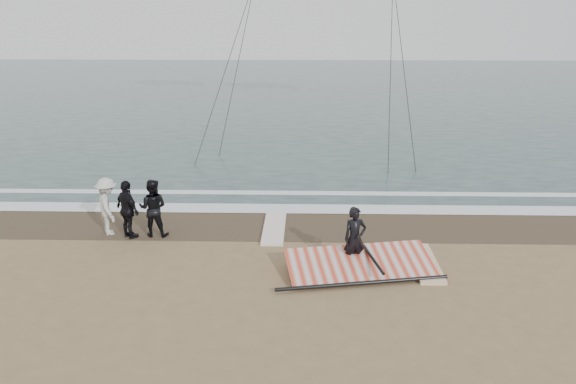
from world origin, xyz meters
name	(u,v)px	position (x,y,z in m)	size (l,w,h in m)	color
ground	(326,294)	(0.00, 0.00, 0.00)	(120.00, 120.00, 0.00)	#8C704C
sea	(309,92)	(0.00, 33.00, 0.01)	(120.00, 54.00, 0.02)	#233838
wet_sand	(320,225)	(0.00, 4.50, 0.01)	(120.00, 2.80, 0.01)	#4C3D2B
foam_near	(319,209)	(0.00, 5.90, 0.03)	(120.00, 0.90, 0.01)	white
foam_far	(318,193)	(0.00, 7.60, 0.03)	(120.00, 0.45, 0.01)	white
man_main	(355,238)	(0.80, 1.48, 0.85)	(0.62, 0.41, 1.69)	black
board_white	(424,263)	(2.73, 1.68, 0.05)	(0.67, 2.39, 0.10)	white
board_cream	(274,229)	(-1.45, 4.02, 0.05)	(0.66, 2.48, 0.10)	white
trio_cluster	(127,208)	(-5.83, 3.52, 0.89)	(2.41, 1.48, 1.80)	black
sail_rig	(357,264)	(0.87, 1.29, 0.19)	(4.36, 2.37, 0.50)	black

